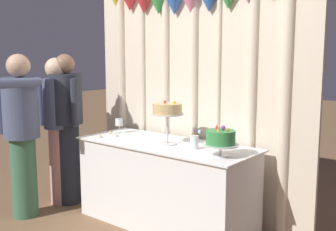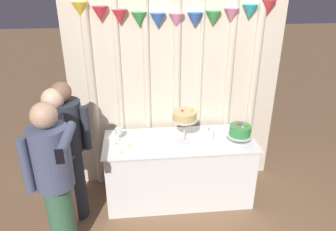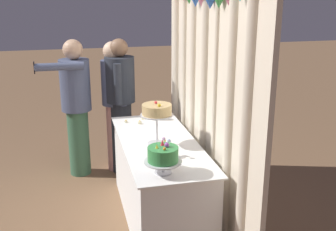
# 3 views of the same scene
# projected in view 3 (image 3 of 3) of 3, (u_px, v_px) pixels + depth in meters

# --- Properties ---
(ground_plane) EXTENTS (24.00, 24.00, 0.00)m
(ground_plane) POSITION_uv_depth(u_px,v_px,m) (149.00, 219.00, 4.05)
(ground_plane) COLOR #846042
(draped_curtain) EXTENTS (2.50, 0.17, 2.50)m
(draped_curtain) POSITION_uv_depth(u_px,v_px,m) (206.00, 80.00, 3.76)
(draped_curtain) COLOR beige
(draped_curtain) RESTS_ON ground_plane
(cake_table) EXTENTS (1.72, 0.69, 0.79)m
(cake_table) POSITION_uv_depth(u_px,v_px,m) (159.00, 181.00, 3.95)
(cake_table) COLOR white
(cake_table) RESTS_ON ground_plane
(cake_display_nearleft) EXTENTS (0.29, 0.29, 0.40)m
(cake_display_nearleft) POSITION_uv_depth(u_px,v_px,m) (157.00, 112.00, 3.70)
(cake_display_nearleft) COLOR silver
(cake_display_nearleft) RESTS_ON cake_table
(cake_display_nearright) EXTENTS (0.29, 0.29, 0.26)m
(cake_display_nearright) POSITION_uv_depth(u_px,v_px,m) (163.00, 155.00, 3.16)
(cake_display_nearright) COLOR silver
(cake_display_nearright) RESTS_ON cake_table
(wine_glass) EXTENTS (0.08, 0.08, 0.15)m
(wine_glass) POSITION_uv_depth(u_px,v_px,m) (152.00, 110.00, 4.46)
(wine_glass) COLOR silver
(wine_glass) RESTS_ON cake_table
(flower_vase) EXTENTS (0.09, 0.09, 0.17)m
(flower_vase) POSITION_uv_depth(u_px,v_px,m) (164.00, 149.00, 3.48)
(flower_vase) COLOR silver
(flower_vase) RESTS_ON cake_table
(tealight_far_left) EXTENTS (0.04, 0.04, 0.03)m
(tealight_far_left) POSITION_uv_depth(u_px,v_px,m) (143.00, 118.00, 4.49)
(tealight_far_left) COLOR beige
(tealight_far_left) RESTS_ON cake_table
(tealight_near_left) EXTENTS (0.04, 0.04, 0.03)m
(tealight_near_left) POSITION_uv_depth(u_px,v_px,m) (126.00, 122.00, 4.39)
(tealight_near_left) COLOR beige
(tealight_near_left) RESTS_ON cake_table
(tealight_near_right) EXTENTS (0.04, 0.04, 0.04)m
(tealight_near_right) POSITION_uv_depth(u_px,v_px,m) (140.00, 123.00, 4.34)
(tealight_near_right) COLOR beige
(tealight_near_right) RESTS_ON cake_table
(guest_man_dark_suit) EXTENTS (0.50, 0.41, 1.60)m
(guest_man_dark_suit) POSITION_uv_depth(u_px,v_px,m) (121.00, 101.00, 4.87)
(guest_man_dark_suit) COLOR #282D38
(guest_man_dark_suit) RESTS_ON ground_plane
(guest_man_pink_jacket) EXTENTS (0.41, 0.38, 1.57)m
(guest_man_pink_jacket) POSITION_uv_depth(u_px,v_px,m) (114.00, 100.00, 4.92)
(guest_man_pink_jacket) COLOR #D6938E
(guest_man_pink_jacket) RESTS_ON ground_plane
(guest_girl_blue_dress) EXTENTS (0.47, 0.65, 1.61)m
(guest_girl_blue_dress) POSITION_uv_depth(u_px,v_px,m) (76.00, 103.00, 4.79)
(guest_girl_blue_dress) COLOR #3D6B4C
(guest_girl_blue_dress) RESTS_ON ground_plane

